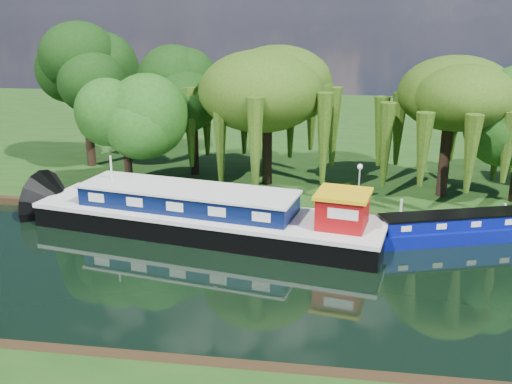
# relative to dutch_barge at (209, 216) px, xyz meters

# --- Properties ---
(ground) EXTENTS (120.00, 120.00, 0.00)m
(ground) POSITION_rel_dutch_barge_xyz_m (8.17, -4.85, -1.07)
(ground) COLOR black
(far_bank) EXTENTS (120.00, 52.00, 0.45)m
(far_bank) POSITION_rel_dutch_barge_xyz_m (8.17, 29.15, -0.84)
(far_bank) COLOR #16390F
(far_bank) RESTS_ON ground
(dutch_barge) EXTENTS (20.92, 8.27, 4.31)m
(dutch_barge) POSITION_rel_dutch_barge_xyz_m (0.00, 0.00, 0.00)
(dutch_barge) COLOR black
(dutch_barge) RESTS_ON ground
(narrowboat) EXTENTS (11.65, 5.40, 1.69)m
(narrowboat) POSITION_rel_dutch_barge_xyz_m (13.72, 0.98, -0.46)
(narrowboat) COLOR navy
(narrowboat) RESTS_ON ground
(red_dinghy) EXTENTS (3.62, 2.77, 0.70)m
(red_dinghy) POSITION_rel_dutch_barge_xyz_m (-6.87, 1.00, -1.07)
(red_dinghy) COLOR maroon
(red_dinghy) RESTS_ON ground
(willow_left) EXTENTS (7.65, 7.65, 9.16)m
(willow_left) POSITION_rel_dutch_barge_xyz_m (2.26, 8.97, 6.04)
(willow_left) COLOR black
(willow_left) RESTS_ON far_bank
(willow_right) EXTENTS (6.80, 6.80, 8.28)m
(willow_right) POSITION_rel_dutch_barge_xyz_m (14.24, 7.89, 5.42)
(willow_right) COLOR black
(willow_right) RESTS_ON far_bank
(tree_far_left) EXTENTS (4.80, 4.80, 7.73)m
(tree_far_left) POSITION_rel_dutch_barge_xyz_m (-6.70, 5.32, 4.68)
(tree_far_left) COLOR black
(tree_far_left) RESTS_ON far_bank
(tree_far_back) EXTENTS (5.97, 5.97, 10.04)m
(tree_far_back) POSITION_rel_dutch_barge_xyz_m (-12.33, 11.93, 6.37)
(tree_far_back) COLOR black
(tree_far_back) RESTS_ON far_bank
(tree_far_mid) EXTENTS (5.34, 5.34, 8.74)m
(tree_far_mid) POSITION_rel_dutch_barge_xyz_m (-3.47, 10.67, 5.41)
(tree_far_mid) COLOR black
(tree_far_mid) RESTS_ON far_bank
(lamppost) EXTENTS (0.36, 0.36, 2.56)m
(lamppost) POSITION_rel_dutch_barge_xyz_m (8.67, 5.65, 1.35)
(lamppost) COLOR silver
(lamppost) RESTS_ON far_bank
(mooring_posts) EXTENTS (19.16, 0.16, 1.00)m
(mooring_posts) POSITION_rel_dutch_barge_xyz_m (7.67, 3.55, -0.12)
(mooring_posts) COLOR silver
(mooring_posts) RESTS_ON far_bank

